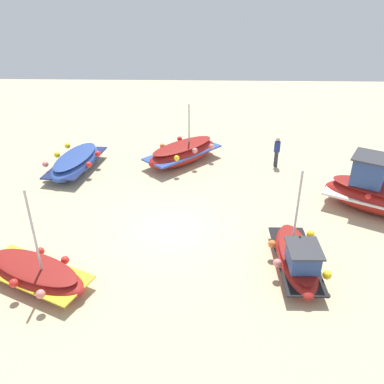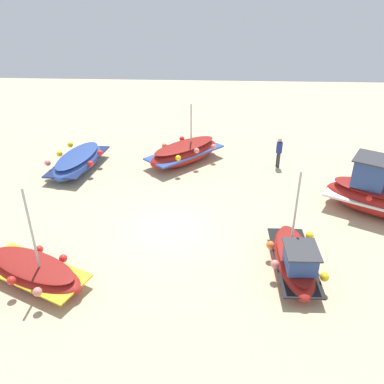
{
  "view_description": "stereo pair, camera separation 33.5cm",
  "coord_description": "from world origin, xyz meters",
  "px_view_note": "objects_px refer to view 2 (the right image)",
  "views": [
    {
      "loc": [
        -1.27,
        14.21,
        9.67
      ],
      "look_at": [
        -0.84,
        -1.57,
        0.9
      ],
      "focal_mm": 38.66,
      "sensor_mm": 36.0,
      "label": 1
    },
    {
      "loc": [
        -1.6,
        14.2,
        9.67
      ],
      "look_at": [
        -0.84,
        -1.57,
        0.9
      ],
      "focal_mm": 38.66,
      "sensor_mm": 36.0,
      "label": 2
    }
  ],
  "objects_px": {
    "fishing_boat_2": "(295,259)",
    "fishing_boat_3": "(33,271)",
    "fishing_boat_1": "(381,196)",
    "fishing_boat_0": "(185,152)",
    "person_walking": "(279,151)",
    "fishing_boat_4": "(78,161)"
  },
  "relations": [
    {
      "from": "fishing_boat_2",
      "to": "fishing_boat_3",
      "type": "distance_m",
      "value": 9.09
    },
    {
      "from": "fishing_boat_3",
      "to": "fishing_boat_1",
      "type": "bearing_deg",
      "value": -133.98
    },
    {
      "from": "fishing_boat_0",
      "to": "fishing_boat_3",
      "type": "height_order",
      "value": "fishing_boat_3"
    },
    {
      "from": "fishing_boat_3",
      "to": "person_walking",
      "type": "xyz_separation_m",
      "value": [
        -9.62,
        -9.64,
        0.53
      ]
    },
    {
      "from": "person_walking",
      "to": "fishing_boat_4",
      "type": "bearing_deg",
      "value": 169.36
    },
    {
      "from": "fishing_boat_3",
      "to": "fishing_boat_4",
      "type": "height_order",
      "value": "fishing_boat_3"
    },
    {
      "from": "fishing_boat_1",
      "to": "fishing_boat_4",
      "type": "bearing_deg",
      "value": 14.79
    },
    {
      "from": "fishing_boat_0",
      "to": "fishing_boat_2",
      "type": "distance_m",
      "value": 10.06
    },
    {
      "from": "person_walking",
      "to": "fishing_boat_0",
      "type": "bearing_deg",
      "value": 161.3
    },
    {
      "from": "fishing_boat_2",
      "to": "fishing_boat_3",
      "type": "relative_size",
      "value": 0.93
    },
    {
      "from": "fishing_boat_0",
      "to": "person_walking",
      "type": "relative_size",
      "value": 2.67
    },
    {
      "from": "fishing_boat_3",
      "to": "fishing_boat_4",
      "type": "distance_m",
      "value": 8.89
    },
    {
      "from": "fishing_boat_1",
      "to": "fishing_boat_2",
      "type": "xyz_separation_m",
      "value": [
        4.36,
        4.19,
        -0.32
      ]
    },
    {
      "from": "fishing_boat_2",
      "to": "person_walking",
      "type": "height_order",
      "value": "fishing_boat_2"
    },
    {
      "from": "fishing_boat_3",
      "to": "person_walking",
      "type": "relative_size",
      "value": 2.63
    },
    {
      "from": "fishing_boat_4",
      "to": "person_walking",
      "type": "distance_m",
      "value": 10.69
    },
    {
      "from": "fishing_boat_1",
      "to": "person_walking",
      "type": "xyz_separation_m",
      "value": [
        3.79,
        -4.5,
        0.12
      ]
    },
    {
      "from": "fishing_boat_0",
      "to": "fishing_boat_3",
      "type": "relative_size",
      "value": 1.02
    },
    {
      "from": "fishing_boat_1",
      "to": "fishing_boat_3",
      "type": "distance_m",
      "value": 14.36
    },
    {
      "from": "fishing_boat_2",
      "to": "person_walking",
      "type": "xyz_separation_m",
      "value": [
        -0.58,
        -8.68,
        0.44
      ]
    },
    {
      "from": "fishing_boat_1",
      "to": "fishing_boat_4",
      "type": "xyz_separation_m",
      "value": [
        14.43,
        -3.69,
        -0.35
      ]
    },
    {
      "from": "person_walking",
      "to": "fishing_boat_3",
      "type": "bearing_deg",
      "value": -149.92
    }
  ]
}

